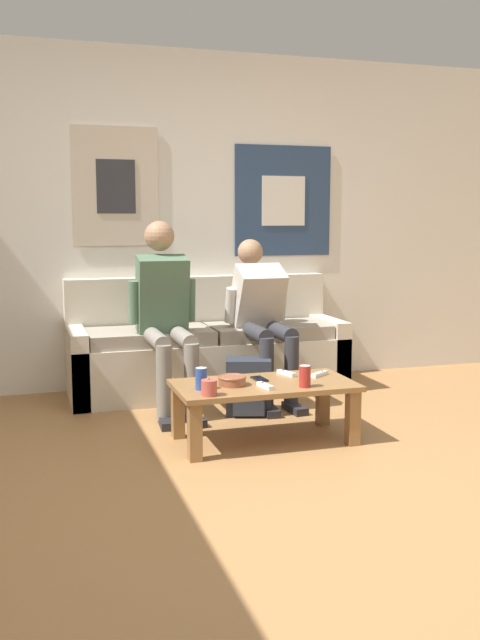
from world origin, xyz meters
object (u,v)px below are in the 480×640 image
Objects in this scene: pillar_candle at (209,388)px; drink_can_blue at (201,379)px; coffee_table at (264,393)px; game_controller_far_center at (320,374)px; game_controller_near_left at (265,386)px; person_seated_adult at (165,308)px; couch at (207,353)px; drink_can_red at (305,376)px; cell_phone at (259,379)px; ceramic_bowl at (232,380)px; backpack at (248,388)px; game_controller_near_right at (286,373)px; person_seated_teen at (262,312)px.

drink_can_blue is at bearing 92.75° from pillar_candle.
game_controller_far_center is (0.38, 0.07, 0.07)m from coffee_table.
drink_can_blue is 0.84× the size of game_controller_near_left.
drink_can_blue is at bearing -89.57° from person_seated_adult.
couch is 14.75× the size of game_controller_far_center.
pillar_candle is at bearing -167.98° from game_controller_near_left.
cell_phone is at bearing 127.26° from drink_can_red.
ceramic_bowl is (0.20, -0.91, -0.31)m from person_seated_adult.
cell_phone is at bearing 80.44° from game_controller_near_left.
backpack is 0.68m from ceramic_bowl.
couch is 5.45× the size of backpack.
coffee_table is at bearing 27.12° from pillar_candle.
drink_can_red is at bearing -82.79° from backpack.
cell_phone is (0.03, 0.20, -0.01)m from game_controller_near_left.
drink_can_red is 0.89× the size of cell_phone.
drink_can_red reaches higher than ceramic_bowl.
game_controller_near_right is at bearing -52.01° from person_seated_adult.
person_seated_teen reaches higher than game_controller_far_center.
person_seated_adult is at bearing 109.19° from game_controller_near_left.
coffee_table is 0.44m from pillar_candle.
person_seated_teen reaches higher than backpack.
game_controller_near_right is (-0.12, -0.81, -0.27)m from person_seated_teen.
backpack is 2.68× the size of cell_phone.
drink_can_blue is 0.89× the size of cell_phone.
game_controller_near_left reaches higher than cell_phone.
cell_phone is at bearing -160.26° from game_controller_near_right.
person_seated_teen is 0.87m from game_controller_near_right.
drink_can_red reaches higher than game_controller_near_left.
backpack reaches higher than coffee_table.
drink_can_blue is at bearing -166.44° from ceramic_bowl.
game_controller_far_center is at bearing -47.35° from person_seated_adult.
person_seated_teen is 8.27× the size of game_controller_far_center.
cell_phone is at bearing 18.73° from drink_can_blue.
couch is 0.56m from person_seated_teen.
game_controller_near_right reaches higher than cell_phone.
cell_phone is (0.19, 0.08, -0.03)m from ceramic_bowl.
drink_can_red is (0.19, -0.16, 0.12)m from coffee_table.
drink_can_blue is at bearing -124.72° from person_seated_teen.
drink_can_red reaches higher than pillar_candle.
drink_can_red is 0.31m from game_controller_far_center.
coffee_table is 0.15m from game_controller_near_left.
game_controller_near_left is at bearing -91.03° from couch.
coffee_table is at bearing -89.13° from cell_phone.
person_seated_adult is 7.73× the size of ceramic_bowl.
drink_can_blue is at bearing -160.93° from game_controller_near_right.
game_controller_near_right and game_controller_far_center have the same top height.
cell_phone is (0.39, 0.13, -0.06)m from drink_can_blue.
person_seated_teen reaches higher than game_controller_near_left.
ceramic_bowl is 0.21m from cell_phone.
pillar_candle is (-0.47, -0.78, 0.21)m from backpack.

